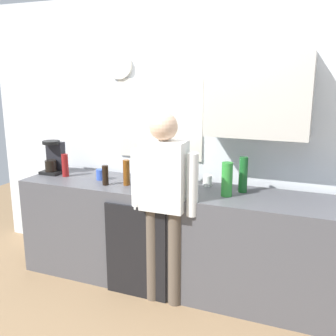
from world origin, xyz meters
TOP-DOWN VIEW (x-y plane):
  - ground_plane at (0.00, 0.00)m, footprint 8.00×8.00m
  - kitchen_counter at (0.00, 0.30)m, footprint 2.93×0.64m
  - dishwasher_panel at (-0.25, -0.03)m, footprint 0.56×0.02m
  - back_wall_assembly at (0.07, 0.70)m, footprint 4.53×0.42m
  - coffee_maker at (-1.34, 0.36)m, footprint 0.20×0.20m
  - bottle_amber_beer at (-0.46, 0.23)m, footprint 0.06×0.06m
  - bottle_dark_sauce at (-0.63, 0.16)m, footprint 0.06×0.06m
  - bottle_olive_oil at (-0.49, 0.50)m, footprint 0.06×0.06m
  - bottle_clear_soda at (0.45, 0.25)m, footprint 0.09×0.09m
  - bottle_green_wine at (0.55, 0.41)m, footprint 0.07×0.07m
  - bottle_red_vinegar at (-1.15, 0.28)m, footprint 0.06×0.06m
  - cup_white_mug at (0.22, 0.49)m, footprint 0.08×0.08m
  - cup_blue_mug at (-0.77, 0.30)m, footprint 0.08×0.08m
  - mixing_bowl at (-0.28, 0.31)m, footprint 0.22×0.22m
  - potted_plant at (0.01, 0.47)m, footprint 0.15×0.15m
  - dish_soap at (0.00, 0.08)m, footprint 0.06×0.06m
  - person_at_sink at (0.00, 0.00)m, footprint 0.57×0.22m

SIDE VIEW (x-z plane):
  - ground_plane at x=0.00m, z-range 0.00..0.00m
  - dishwasher_panel at x=-0.25m, z-range 0.00..0.82m
  - kitchen_counter at x=0.00m, z-range 0.00..0.91m
  - person_at_sink at x=0.00m, z-range 0.15..1.75m
  - mixing_bowl at x=-0.28m, z-range 0.91..0.99m
  - cup_white_mug at x=0.22m, z-range 0.91..1.01m
  - cup_blue_mug at x=-0.77m, z-range 0.91..1.01m
  - dish_soap at x=0.00m, z-range 0.90..1.08m
  - bottle_dark_sauce at x=-0.63m, z-range 0.91..1.09m
  - bottle_red_vinegar at x=-1.15m, z-range 0.91..1.13m
  - bottle_amber_beer at x=-0.46m, z-range 0.91..1.14m
  - bottle_olive_oil at x=-0.49m, z-range 0.91..1.16m
  - potted_plant at x=0.01m, z-range 0.93..1.16m
  - bottle_clear_soda at x=0.45m, z-range 0.91..1.19m
  - coffee_maker at x=-1.34m, z-range 0.90..1.23m
  - bottle_green_wine at x=0.55m, z-range 0.91..1.21m
  - back_wall_assembly at x=0.07m, z-range 0.06..2.66m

